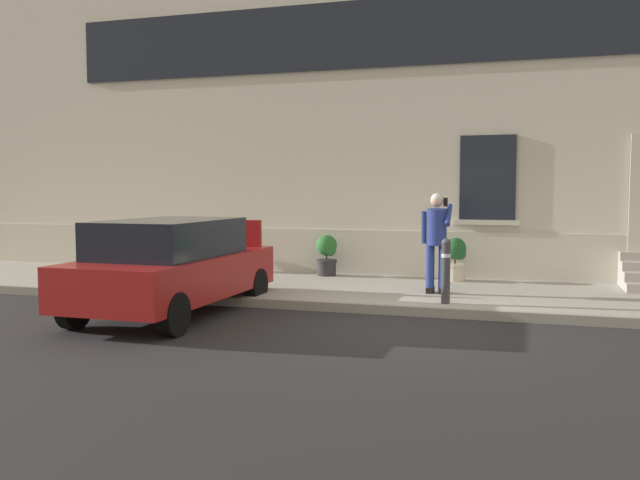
{
  "coord_description": "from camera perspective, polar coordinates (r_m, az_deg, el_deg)",
  "views": [
    {
      "loc": [
        1.61,
        -9.33,
        1.97
      ],
      "look_at": [
        -1.7,
        1.6,
        1.1
      ],
      "focal_mm": 37.59,
      "sensor_mm": 36.0,
      "label": 1
    }
  ],
  "objects": [
    {
      "name": "planter_terracotta",
      "position": [
        15.12,
        -9.1,
        -0.88
      ],
      "size": [
        0.44,
        0.44,
        0.86
      ],
      "color": "#B25B38",
      "rests_on": "sidewalk"
    },
    {
      "name": "planter_cream",
      "position": [
        13.57,
        11.46,
        -1.5
      ],
      "size": [
        0.44,
        0.44,
        0.86
      ],
      "color": "beige",
      "rests_on": "sidewalk"
    },
    {
      "name": "curb_edge",
      "position": [
        10.56,
        7.87,
        -6.02
      ],
      "size": [
        24.0,
        0.12,
        0.15
      ],
      "primitive_type": "cube",
      "color": "gray",
      "rests_on": "ground"
    },
    {
      "name": "building_facade",
      "position": [
        14.81,
        10.75,
        11.1
      ],
      "size": [
        24.0,
        1.52,
        7.5
      ],
      "color": "beige",
      "rests_on": "ground"
    },
    {
      "name": "person_on_phone",
      "position": [
        11.75,
        9.9,
        0.3
      ],
      "size": [
        0.51,
        0.47,
        1.75
      ],
      "rotation": [
        0.0,
        0.0,
        0.09
      ],
      "color": "navy",
      "rests_on": "sidewalk"
    },
    {
      "name": "ground_plane",
      "position": [
        9.67,
        6.98,
        -7.43
      ],
      "size": [
        80.0,
        80.0,
        0.0
      ],
      "primitive_type": "plane",
      "color": "#232326"
    },
    {
      "name": "planter_charcoal",
      "position": [
        14.09,
        0.59,
        -1.2
      ],
      "size": [
        0.44,
        0.44,
        0.86
      ],
      "color": "#2D2D30",
      "rests_on": "sidewalk"
    },
    {
      "name": "bollard_near_person",
      "position": [
        10.81,
        10.67,
        -2.39
      ],
      "size": [
        0.15,
        0.15,
        1.04
      ],
      "color": "#333338",
      "rests_on": "sidewalk"
    },
    {
      "name": "hatchback_car_red",
      "position": [
        10.7,
        -12.39,
        -2.08
      ],
      "size": [
        1.84,
        4.09,
        1.5
      ],
      "color": "maroon",
      "rests_on": "ground"
    },
    {
      "name": "sidewalk",
      "position": [
        12.38,
        9.23,
        -4.51
      ],
      "size": [
        24.0,
        3.6,
        0.15
      ],
      "primitive_type": "cube",
      "color": "#99968E",
      "rests_on": "ground"
    }
  ]
}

